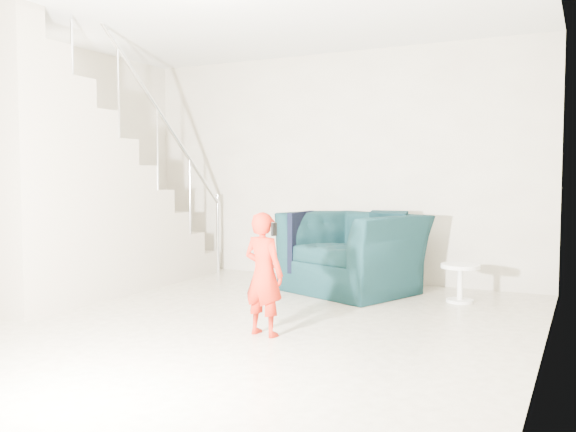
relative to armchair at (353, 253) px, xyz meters
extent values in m
plane|color=gray|center=(-0.52, -2.04, -0.42)|extent=(5.50, 5.50, 0.00)
plane|color=#A59A87|center=(-0.52, 0.71, 0.93)|extent=(5.00, 0.00, 5.00)
plane|color=#A59A87|center=(1.98, -2.04, 0.93)|extent=(0.00, 5.50, 5.50)
imported|color=black|center=(0.00, 0.00, 0.00)|extent=(1.62, 1.52, 0.84)
imported|color=#91040C|center=(0.00, -2.00, 0.06)|extent=(0.38, 0.29, 0.96)
cylinder|color=white|center=(1.13, -0.06, -0.06)|extent=(0.38, 0.38, 0.04)
cylinder|color=white|center=(1.13, -0.06, -0.25)|extent=(0.06, 0.06, 0.34)
cylinder|color=white|center=(1.13, -0.06, -0.41)|extent=(0.26, 0.26, 0.03)
cube|color=#ADA089|center=(-2.52, 0.31, -0.28)|extent=(1.00, 0.30, 0.27)
cube|color=#ADA089|center=(-2.52, 0.01, -0.15)|extent=(1.00, 0.30, 0.54)
cube|color=#ADA089|center=(-2.52, -0.29, -0.01)|extent=(1.00, 0.30, 0.81)
cube|color=#ADA089|center=(-2.52, -0.59, 0.12)|extent=(1.00, 0.30, 1.08)
cube|color=#ADA089|center=(-2.52, -0.89, 0.26)|extent=(1.00, 0.30, 1.35)
cube|color=#ADA089|center=(-2.52, -1.19, 0.39)|extent=(1.00, 0.30, 1.62)
cube|color=#ADA089|center=(-2.52, -1.49, 0.53)|extent=(1.00, 0.30, 1.89)
cube|color=#ADA089|center=(-2.52, -1.79, 0.66)|extent=(1.00, 0.30, 2.16)
cube|color=#ADA089|center=(-2.52, -2.09, 0.80)|extent=(1.00, 0.30, 2.43)
cylinder|color=silver|center=(-2.02, -1.04, 1.83)|extent=(0.04, 3.03, 2.73)
cylinder|color=silver|center=(-2.02, 0.46, 0.08)|extent=(0.04, 0.04, 1.00)
cube|color=black|center=(0.30, 0.32, 0.24)|extent=(0.40, 0.19, 0.40)
cube|color=black|center=(-0.57, -0.11, 0.11)|extent=(0.06, 0.57, 0.64)
cube|color=black|center=(0.11, -2.04, 0.42)|extent=(0.03, 0.05, 0.10)
camera|label=1|loc=(2.24, -6.10, 0.82)|focal=38.00mm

